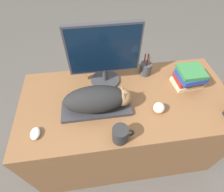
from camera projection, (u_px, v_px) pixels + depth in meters
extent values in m
plane|color=#4C4742|center=(129.00, 182.00, 1.50)|extent=(12.00, 12.00, 0.00)
cube|color=brown|center=(124.00, 126.00, 1.43)|extent=(1.42, 0.67, 0.72)
cube|color=#2D2D33|center=(97.00, 108.00, 1.09)|extent=(0.43, 0.16, 0.02)
ellipsoid|color=black|center=(96.00, 99.00, 1.03)|extent=(0.38, 0.17, 0.16)
sphere|color=olive|center=(122.00, 97.00, 1.05)|extent=(0.11, 0.11, 0.11)
cone|color=olive|center=(124.00, 95.00, 0.99)|extent=(0.04, 0.04, 0.04)
cone|color=olive|center=(122.00, 88.00, 1.02)|extent=(0.04, 0.04, 0.04)
cylinder|color=#333338|center=(105.00, 80.00, 1.26)|extent=(0.20, 0.20, 0.02)
cylinder|color=#333338|center=(105.00, 74.00, 1.22)|extent=(0.04, 0.04, 0.10)
cube|color=#333338|center=(104.00, 49.00, 1.07)|extent=(0.46, 0.03, 0.34)
cube|color=black|center=(104.00, 50.00, 1.06)|extent=(0.44, 0.01, 0.31)
ellipsoid|color=silver|center=(35.00, 133.00, 0.98)|extent=(0.05, 0.08, 0.03)
cylinder|color=black|center=(120.00, 134.00, 0.93)|extent=(0.09, 0.09, 0.10)
torus|color=black|center=(128.00, 133.00, 0.94)|extent=(0.07, 0.01, 0.07)
cylinder|color=#38383D|center=(146.00, 69.00, 1.29)|extent=(0.09, 0.09, 0.09)
cylinder|color=orange|center=(149.00, 63.00, 1.25)|extent=(0.01, 0.01, 0.11)
cylinder|color=#B21E1E|center=(144.00, 62.00, 1.25)|extent=(0.01, 0.01, 0.13)
cylinder|color=black|center=(147.00, 63.00, 1.22)|extent=(0.01, 0.01, 0.15)
sphere|color=beige|center=(159.00, 108.00, 1.07)|extent=(0.07, 0.07, 0.07)
cube|color=#C6B284|center=(187.00, 82.00, 1.24)|extent=(0.21, 0.16, 0.03)
cube|color=maroon|center=(188.00, 78.00, 1.21)|extent=(0.18, 0.14, 0.04)
cube|color=navy|center=(191.00, 76.00, 1.17)|extent=(0.18, 0.17, 0.04)
cube|color=#2D6B38|center=(192.00, 71.00, 1.15)|extent=(0.17, 0.16, 0.03)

